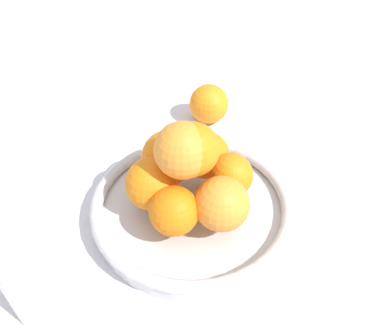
# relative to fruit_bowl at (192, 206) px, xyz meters

# --- Properties ---
(ground_plane) EXTENTS (4.00, 4.00, 0.00)m
(ground_plane) POSITION_rel_fruit_bowl_xyz_m (0.00, 0.00, -0.02)
(ground_plane) COLOR silver
(fruit_bowl) EXTENTS (0.31, 0.31, 0.04)m
(fruit_bowl) POSITION_rel_fruit_bowl_xyz_m (0.00, 0.00, 0.00)
(fruit_bowl) COLOR silver
(fruit_bowl) RESTS_ON ground_plane
(orange_pile) EXTENTS (0.19, 0.18, 0.14)m
(orange_pile) POSITION_rel_fruit_bowl_xyz_m (0.00, -0.00, 0.07)
(orange_pile) COLOR orange
(orange_pile) RESTS_ON fruit_bowl
(stray_orange) EXTENTS (0.08, 0.08, 0.08)m
(stray_orange) POSITION_rel_fruit_bowl_xyz_m (-0.04, -0.25, 0.02)
(stray_orange) COLOR orange
(stray_orange) RESTS_ON ground_plane
(drinking_glass) EXTENTS (0.06, 0.06, 0.12)m
(drinking_glass) POSITION_rel_fruit_bowl_xyz_m (0.19, 0.15, 0.04)
(drinking_glass) COLOR silver
(drinking_glass) RESTS_ON ground_plane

